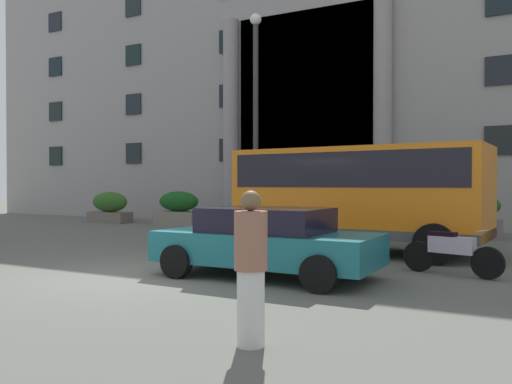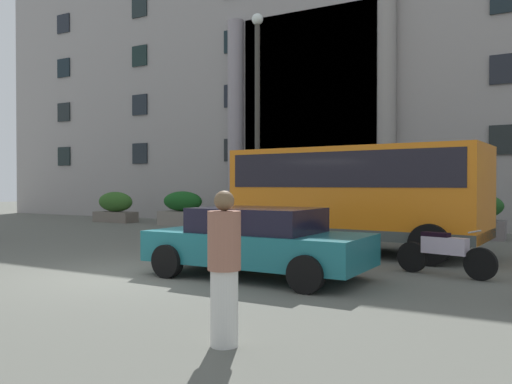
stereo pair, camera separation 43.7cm
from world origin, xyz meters
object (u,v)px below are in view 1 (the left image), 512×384
(hedge_planter_entrance_right, at_px, (280,213))
(pedestrian_man_red_shirt, at_px, (251,268))
(motorcycle_far_end, at_px, (220,237))
(scooter_by_planter, at_px, (449,251))
(hedge_planter_east, at_px, (179,209))
(hedge_planter_entrance_left, at_px, (357,212))
(hedge_planter_far_east, at_px, (466,216))
(hedge_planter_far_west, at_px, (110,208))
(orange_minibus, at_px, (359,190))
(lamppost_plaza_centre, at_px, (256,106))
(white_taxi_kerbside, at_px, (266,241))

(hedge_planter_entrance_right, bearing_deg, pedestrian_man_red_shirt, -65.89)
(motorcycle_far_end, xyz_separation_m, scooter_by_planter, (5.26, -0.13, -0.01))
(hedge_planter_entrance_right, distance_m, hedge_planter_east, 4.50)
(hedge_planter_entrance_left, height_order, motorcycle_far_end, hedge_planter_entrance_left)
(hedge_planter_far_east, relative_size, hedge_planter_entrance_left, 1.43)
(hedge_planter_far_west, bearing_deg, orange_minibus, -20.18)
(pedestrian_man_red_shirt, height_order, lamppost_plaza_centre, lamppost_plaza_centre)
(hedge_planter_entrance_right, bearing_deg, scooter_by_planter, -46.81)
(motorcycle_far_end, height_order, lamppost_plaza_centre, lamppost_plaza_centre)
(hedge_planter_far_west, distance_m, hedge_planter_east, 3.91)
(scooter_by_planter, height_order, pedestrian_man_red_shirt, pedestrian_man_red_shirt)
(pedestrian_man_red_shirt, bearing_deg, hedge_planter_far_east, -91.27)
(hedge_planter_east, distance_m, white_taxi_kerbside, 12.62)
(hedge_planter_east, relative_size, hedge_planter_entrance_left, 1.33)
(pedestrian_man_red_shirt, relative_size, lamppost_plaza_centre, 0.22)
(hedge_planter_entrance_right, distance_m, pedestrian_man_red_shirt, 14.68)
(hedge_planter_far_east, xyz_separation_m, hedge_planter_east, (-11.24, -0.26, -0.03))
(orange_minibus, relative_size, hedge_planter_east, 3.19)
(hedge_planter_far_west, relative_size, hedge_planter_east, 1.03)
(orange_minibus, relative_size, hedge_planter_far_west, 3.11)
(motorcycle_far_end, bearing_deg, hedge_planter_entrance_right, 108.49)
(orange_minibus, distance_m, hedge_planter_far_west, 13.99)
(hedge_planter_entrance_left, bearing_deg, motorcycle_far_end, -97.77)
(hedge_planter_far_east, height_order, scooter_by_planter, hedge_planter_far_east)
(hedge_planter_east, height_order, motorcycle_far_end, hedge_planter_east)
(lamppost_plaza_centre, bearing_deg, hedge_planter_far_east, 16.02)
(lamppost_plaza_centre, bearing_deg, pedestrian_man_red_shirt, -62.28)
(hedge_planter_east, bearing_deg, orange_minibus, -27.30)
(hedge_planter_entrance_right, relative_size, scooter_by_planter, 1.07)
(hedge_planter_far_west, xyz_separation_m, motorcycle_far_end, (10.39, -7.21, -0.21))
(hedge_planter_entrance_right, height_order, hedge_planter_east, hedge_planter_east)
(motorcycle_far_end, distance_m, pedestrian_man_red_shirt, 7.05)
(hedge_planter_far_west, relative_size, pedestrian_man_red_shirt, 1.22)
(scooter_by_planter, bearing_deg, orange_minibus, 149.77)
(hedge_planter_entrance_left, xyz_separation_m, lamppost_plaza_centre, (-2.98, -2.21, 3.75))
(orange_minibus, height_order, lamppost_plaza_centre, lamppost_plaza_centre)
(hedge_planter_entrance_left, bearing_deg, scooter_by_planter, -61.69)
(hedge_planter_far_west, distance_m, pedestrian_man_red_shirt, 19.39)
(hedge_planter_entrance_left, distance_m, motorcycle_far_end, 7.77)
(scooter_by_planter, xyz_separation_m, pedestrian_man_red_shirt, (-1.26, -5.67, 0.39))
(hedge_planter_far_west, distance_m, hedge_planter_far_east, 15.15)
(motorcycle_far_end, bearing_deg, hedge_planter_east, 135.98)
(hedge_planter_entrance_right, relative_size, hedge_planter_east, 1.02)
(pedestrian_man_red_shirt, bearing_deg, hedge_planter_entrance_right, -63.83)
(white_taxi_kerbside, relative_size, scooter_by_planter, 2.20)
(hedge_planter_east, distance_m, scooter_by_planter, 13.81)
(hedge_planter_far_west, height_order, motorcycle_far_end, hedge_planter_far_west)
(hedge_planter_far_west, xyz_separation_m, lamppost_plaza_centre, (8.46, -1.73, 3.81))
(hedge_planter_far_east, relative_size, motorcycle_far_end, 1.02)
(hedge_planter_east, distance_m, lamppost_plaza_centre, 6.15)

